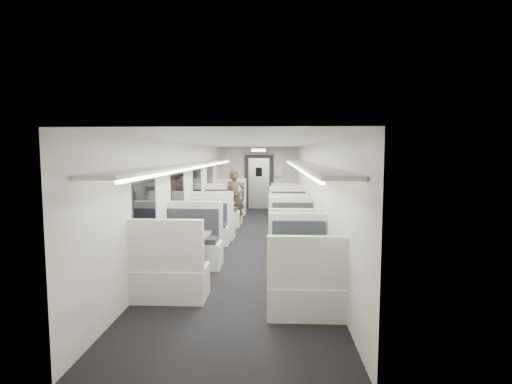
# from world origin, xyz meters

# --- Properties ---
(room) EXTENTS (3.24, 12.24, 2.64)m
(room) POSITION_xyz_m (0.00, 0.00, 1.20)
(room) COLOR black
(room) RESTS_ON ground
(booth_left_a) EXTENTS (1.16, 2.35, 1.26)m
(booth_left_a) POSITION_xyz_m (-1.00, 3.71, 0.42)
(booth_left_a) COLOR white
(booth_left_a) RESTS_ON room
(booth_left_b) EXTENTS (1.12, 2.28, 1.22)m
(booth_left_b) POSITION_xyz_m (-1.00, 1.41, 0.41)
(booth_left_b) COLOR white
(booth_left_b) RESTS_ON room
(booth_left_c) EXTENTS (1.01, 2.04, 1.09)m
(booth_left_c) POSITION_xyz_m (-1.00, -0.84, 0.37)
(booth_left_c) COLOR white
(booth_left_c) RESTS_ON room
(booth_left_d) EXTENTS (1.14, 2.31, 1.23)m
(booth_left_d) POSITION_xyz_m (-1.00, -2.85, 0.41)
(booth_left_d) COLOR white
(booth_left_d) RESTS_ON room
(booth_right_a) EXTENTS (1.03, 2.09, 1.12)m
(booth_right_a) POSITION_xyz_m (1.00, 3.59, 0.37)
(booth_right_a) COLOR white
(booth_right_a) RESTS_ON room
(booth_right_b) EXTENTS (1.10, 2.24, 1.20)m
(booth_right_b) POSITION_xyz_m (1.00, 1.11, 0.40)
(booth_right_b) COLOR white
(booth_right_b) RESTS_ON room
(booth_right_c) EXTENTS (1.05, 2.14, 1.14)m
(booth_right_c) POSITION_xyz_m (1.00, -1.08, 0.38)
(booth_right_c) COLOR white
(booth_right_c) RESTS_ON room
(booth_right_d) EXTENTS (1.04, 2.10, 1.12)m
(booth_right_d) POSITION_xyz_m (1.00, -3.47, 0.38)
(booth_right_d) COLOR white
(booth_right_d) RESTS_ON room
(passenger) EXTENTS (0.65, 0.47, 1.67)m
(passenger) POSITION_xyz_m (-0.60, 2.40, 0.83)
(passenger) COLOR black
(passenger) RESTS_ON room
(window_a) EXTENTS (0.02, 1.18, 0.84)m
(window_a) POSITION_xyz_m (-1.49, 3.40, 1.35)
(window_a) COLOR black
(window_a) RESTS_ON room
(window_b) EXTENTS (0.02, 1.18, 0.84)m
(window_b) POSITION_xyz_m (-1.49, 1.20, 1.35)
(window_b) COLOR black
(window_b) RESTS_ON room
(window_c) EXTENTS (0.02, 1.18, 0.84)m
(window_c) POSITION_xyz_m (-1.49, -1.00, 1.35)
(window_c) COLOR black
(window_c) RESTS_ON room
(window_d) EXTENTS (0.02, 1.18, 0.84)m
(window_d) POSITION_xyz_m (-1.49, -3.20, 1.35)
(window_d) COLOR black
(window_d) RESTS_ON room
(luggage_rack_left) EXTENTS (0.46, 10.40, 0.09)m
(luggage_rack_left) POSITION_xyz_m (-1.24, -0.30, 1.92)
(luggage_rack_left) COLOR white
(luggage_rack_left) RESTS_ON room
(luggage_rack_right) EXTENTS (0.46, 10.40, 0.09)m
(luggage_rack_right) POSITION_xyz_m (1.24, -0.30, 1.92)
(luggage_rack_right) COLOR white
(luggage_rack_right) RESTS_ON room
(vestibule_door) EXTENTS (1.10, 0.13, 2.10)m
(vestibule_door) POSITION_xyz_m (0.00, 5.93, 1.04)
(vestibule_door) COLOR black
(vestibule_door) RESTS_ON room
(exit_sign) EXTENTS (0.62, 0.12, 0.16)m
(exit_sign) POSITION_xyz_m (0.00, 5.44, 2.28)
(exit_sign) COLOR black
(exit_sign) RESTS_ON room
(wall_notice) EXTENTS (0.32, 0.02, 0.40)m
(wall_notice) POSITION_xyz_m (0.75, 5.92, 1.50)
(wall_notice) COLOR silver
(wall_notice) RESTS_ON room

